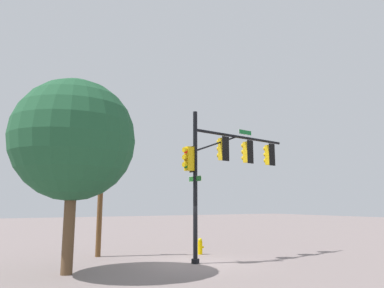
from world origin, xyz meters
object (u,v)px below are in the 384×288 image
(utility_pole, at_px, (101,179))
(tree_near, at_px, (74,140))
(fire_hydrant, at_px, (200,246))
(signal_pole_assembly, at_px, (226,160))

(utility_pole, distance_m, tree_near, 4.73)
(utility_pole, xyz_separation_m, fire_hydrant, (4.88, -1.84, -3.49))
(fire_hydrant, bearing_deg, utility_pole, 159.31)
(signal_pole_assembly, xyz_separation_m, fire_hydrant, (-0.24, 2.09, -4.36))
(signal_pole_assembly, height_order, utility_pole, utility_pole)
(signal_pole_assembly, height_order, tree_near, tree_near)
(signal_pole_assembly, bearing_deg, fire_hydrant, 96.49)
(utility_pole, bearing_deg, tree_near, -119.84)
(fire_hydrant, bearing_deg, signal_pole_assembly, -83.51)
(signal_pole_assembly, distance_m, fire_hydrant, 4.84)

